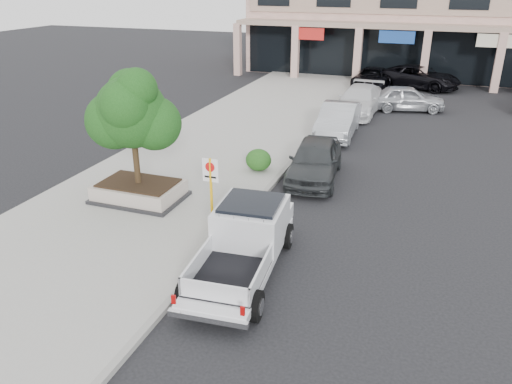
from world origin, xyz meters
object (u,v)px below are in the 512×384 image
curb_car_a (315,160)px  lot_car_a (407,98)px  no_parking_sign (211,182)px  pickup_truck (241,246)px  planter (139,191)px  lot_car_d (419,77)px  curb_car_c (359,100)px  planter_tree (137,112)px  curb_car_b (338,120)px  curb_car_d (372,78)px

curb_car_a → lot_car_a: curb_car_a is taller
no_parking_sign → pickup_truck: (1.96, -2.29, -0.74)m
lot_car_a → planter: bearing=141.7°
planter → pickup_truck: (5.33, -3.19, 0.42)m
planter → lot_car_d: (8.45, 25.12, 0.35)m
planter → curb_car_c: size_ratio=0.56×
planter → curb_car_c: (5.46, 15.93, 0.35)m
planter → lot_car_d: size_ratio=0.54×
no_parking_sign → curb_car_c: size_ratio=0.41×
curb_car_c → lot_car_a: bearing=37.2°
planter_tree → lot_car_a: planter_tree is taller
curb_car_c → planter_tree: bearing=-105.3°
planter → pickup_truck: 6.22m
planter_tree → lot_car_a: size_ratio=0.87×
no_parking_sign → lot_car_a: no_parking_sign is taller
no_parking_sign → curb_car_b: (1.82, 11.85, -0.80)m
planter_tree → curb_car_d: planter_tree is taller
no_parking_sign → lot_car_d: bearing=78.9°
planter → curb_car_a: (5.50, 4.54, 0.35)m
planter_tree → pickup_truck: 6.67m
planter_tree → pickup_truck: (5.19, -3.35, -2.52)m
no_parking_sign → lot_car_d: (5.09, 26.02, -0.80)m
planter_tree → curb_car_a: 7.40m
no_parking_sign → pickup_truck: 3.10m
curb_car_a → lot_car_a: 13.43m
lot_car_d → lot_car_a: bearing=-163.4°
curb_car_c → pickup_truck: bearing=-87.0°
pickup_truck → lot_car_d: bearing=78.9°
curb_car_b → lot_car_d: (3.27, 14.17, -0.01)m
curb_car_c → curb_car_a: bearing=-86.4°
pickup_truck → lot_car_d: (3.13, 28.31, -0.07)m
curb_car_a → curb_car_d: bearing=85.4°
curb_car_d → lot_car_d: size_ratio=0.88×
planter_tree → curb_car_d: size_ratio=0.76×
curb_car_a → no_parking_sign: bearing=-117.3°
pickup_truck → curb_car_c: (0.13, 19.12, -0.07)m
pickup_truck → planter: bearing=144.2°
no_parking_sign → pickup_truck: size_ratio=0.40×
planter_tree → pickup_truck: bearing=-32.8°
pickup_truck → curb_car_d: size_ratio=1.08×
planter → curb_car_a: curb_car_a is taller
no_parking_sign → lot_car_d: no_parking_sign is taller
no_parking_sign → pickup_truck: bearing=-49.5°
curb_car_d → lot_car_d: (3.36, 1.05, 0.10)m
planter_tree → curb_car_a: (5.37, 4.39, -2.59)m
planter_tree → lot_car_d: size_ratio=0.67×
planter_tree → pickup_truck: planter_tree is taller
planter → lot_car_a: size_ratio=0.69×
lot_car_d → pickup_truck: bearing=-167.2°
lot_car_a → lot_car_d: size_ratio=0.77×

